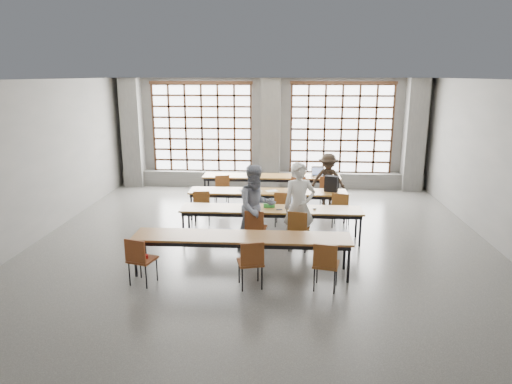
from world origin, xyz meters
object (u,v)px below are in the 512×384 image
chair_mid_left (202,204)px  laptop_back (318,173)px  chair_near_right (326,261)px  chair_back_right (327,188)px  phone (279,209)px  chair_near_mid (251,259)px  desk_row_c (271,211)px  chair_front_right (298,226)px  red_pouch (142,257)px  chair_back_mid (299,188)px  chair_front_left (255,225)px  chair_back_left (222,186)px  green_box (269,205)px  chair_mid_right (341,206)px  student_male (299,207)px  laptop_front (297,205)px  backpack (331,184)px  mouse (314,209)px  chair_near_left (140,256)px  desk_row_d (242,239)px  chair_mid_centre (283,205)px  student_female (256,207)px  student_back (328,180)px  desk_row_b (268,193)px  desk_row_a (271,178)px  plastic_bag (302,171)px

chair_mid_left → laptop_back: laptop_back is taller
chair_near_right → chair_back_right: bearing=84.9°
phone → chair_near_mid: bearing=-100.6°
desk_row_c → chair_front_right: (0.58, -0.63, -0.13)m
red_pouch → desk_row_c: bearing=47.3°
chair_back_mid → chair_front_left: same height
chair_back_left → chair_near_mid: (1.23, -5.18, 0.00)m
chair_front_right → green_box: size_ratio=3.52×
chair_back_mid → chair_front_right: same height
chair_mid_left → chair_mid_right: size_ratio=1.00×
chair_near_mid → laptop_back: 6.11m
chair_back_mid → student_male: size_ratio=0.47×
chair_near_mid → laptop_front: 2.69m
chair_back_left → chair_back_right: 2.96m
chair_back_mid → chair_front_right: 3.37m
chair_mid_right → backpack: 0.80m
laptop_front → mouse: (0.38, -0.13, -0.04)m
chair_near_left → chair_near_mid: same height
chair_back_right → desk_row_d: bearing=-113.2°
chair_back_right → chair_mid_right: bearing=-84.8°
chair_mid_centre → student_male: size_ratio=0.47×
red_pouch → chair_back_left: bearing=82.3°
chair_near_right → green_box: size_ratio=3.52×
desk_row_c → laptop_front: 0.59m
desk_row_c → student_female: student_female is taller
laptop_front → chair_mid_right: bearing=37.9°
chair_back_mid → chair_near_left: 5.93m
chair_back_mid → mouse: bearing=-84.3°
chair_near_left → laptop_front: bearing=42.5°
student_male → green_box: (-0.65, 0.58, -0.15)m
desk_row_c → chair_near_left: chair_near_left is taller
chair_near_left → student_back: (3.69, 5.31, 0.21)m
phone → chair_mid_centre: bearing=86.0°
green_box → chair_front_right: bearing=-48.1°
desk_row_c → chair_front_left: chair_front_left is taller
phone → desk_row_b: bearing=101.0°
chair_back_left → laptop_front: bearing=-52.1°
student_male → laptop_front: 0.62m
desk_row_d → laptop_back: bearing=72.0°
desk_row_d → chair_mid_left: (-1.25, 2.74, -0.13)m
desk_row_a → laptop_back: size_ratio=11.04×
laptop_back → chair_near_left: bearing=-120.2°
chair_back_mid → mouse: size_ratio=8.98×
desk_row_c → plastic_bag: size_ratio=13.99×
chair_mid_left → desk_row_a: bearing=56.4°
chair_mid_right → chair_near_mid: size_ratio=1.00×
desk_row_c → chair_mid_left: bearing=151.6°
chair_back_mid → chair_mid_right: size_ratio=1.00×
desk_row_d → chair_back_left: chair_back_left is taller
chair_mid_right → chair_near_right: size_ratio=1.00×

